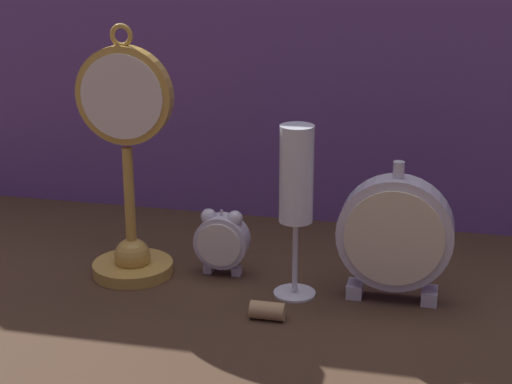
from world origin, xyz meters
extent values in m
plane|color=#422D1E|center=(0.00, 0.00, 0.00)|extent=(4.00, 4.00, 0.00)
cube|color=#6B478E|center=(0.00, 0.33, 0.30)|extent=(1.53, 0.01, 0.59)
cylinder|color=gold|center=(-0.17, 0.06, 0.01)|extent=(0.11, 0.11, 0.02)
sphere|color=gold|center=(-0.17, 0.06, 0.03)|extent=(0.05, 0.05, 0.05)
cylinder|color=gold|center=(-0.17, 0.06, 0.10)|extent=(0.01, 0.01, 0.16)
cylinder|color=gold|center=(-0.17, 0.06, 0.25)|extent=(0.13, 0.02, 0.13)
cylinder|color=silver|center=(-0.17, 0.05, 0.25)|extent=(0.11, 0.00, 0.11)
torus|color=gold|center=(-0.17, 0.06, 0.32)|extent=(0.03, 0.01, 0.03)
cube|color=silver|center=(-0.07, 0.09, 0.01)|extent=(0.01, 0.01, 0.01)
cube|color=silver|center=(-0.03, 0.09, 0.01)|extent=(0.01, 0.01, 0.01)
cylinder|color=silver|center=(-0.05, 0.09, 0.05)|extent=(0.07, 0.03, 0.07)
cylinder|color=silver|center=(-0.05, 0.07, 0.05)|extent=(0.06, 0.00, 0.06)
sphere|color=silver|center=(-0.07, 0.09, 0.08)|extent=(0.02, 0.02, 0.02)
sphere|color=silver|center=(-0.03, 0.09, 0.08)|extent=(0.02, 0.02, 0.02)
cylinder|color=silver|center=(-0.05, 0.09, 0.09)|extent=(0.00, 0.00, 0.01)
cube|color=silver|center=(0.13, 0.06, 0.01)|extent=(0.02, 0.03, 0.02)
cube|color=silver|center=(0.23, 0.06, 0.01)|extent=(0.02, 0.03, 0.02)
cylinder|color=silver|center=(0.18, 0.06, 0.09)|extent=(0.14, 0.04, 0.14)
cylinder|color=beige|center=(0.18, 0.04, 0.09)|extent=(0.12, 0.00, 0.12)
cylinder|color=silver|center=(0.18, 0.06, 0.17)|extent=(0.01, 0.01, 0.02)
cylinder|color=silver|center=(0.06, 0.05, 0.00)|extent=(0.05, 0.05, 0.01)
cylinder|color=silver|center=(0.06, 0.05, 0.05)|extent=(0.01, 0.01, 0.09)
cylinder|color=white|center=(0.06, 0.05, 0.16)|extent=(0.04, 0.04, 0.12)
cylinder|color=#DBC675|center=(0.06, 0.05, 0.14)|extent=(0.04, 0.04, 0.08)
cylinder|color=tan|center=(0.04, -0.03, 0.01)|extent=(0.04, 0.02, 0.02)
camera|label=1|loc=(0.23, -0.94, 0.47)|focal=60.00mm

